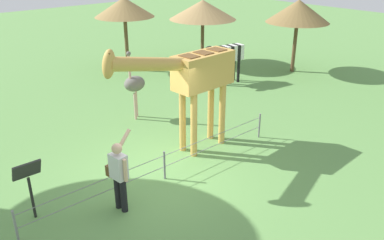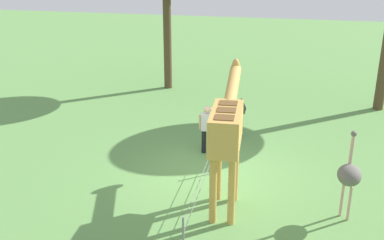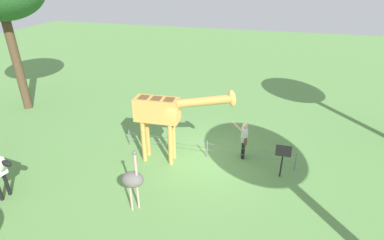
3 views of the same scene
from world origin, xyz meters
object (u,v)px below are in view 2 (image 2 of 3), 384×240
object	(u,v)px
giraffe	(227,127)
info_sign	(243,111)
visitor	(207,127)
ostrich	(349,175)

from	to	relation	value
giraffe	info_sign	xyz separation A→B (m)	(4.47, 0.06, -1.19)
visitor	ostrich	xyz separation A→B (m)	(-3.01, -3.95, 0.27)
ostrich	visitor	bearing A→B (deg)	52.73
giraffe	ostrich	xyz separation A→B (m)	(-0.06, -2.95, -0.96)
visitor	ostrich	size ratio (longest dim) A/B	0.76
info_sign	ostrich	bearing A→B (deg)	-146.38
info_sign	giraffe	bearing A→B (deg)	-179.25
giraffe	visitor	bearing A→B (deg)	18.75
visitor	info_sign	size ratio (longest dim) A/B	1.30
ostrich	info_sign	size ratio (longest dim) A/B	1.70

